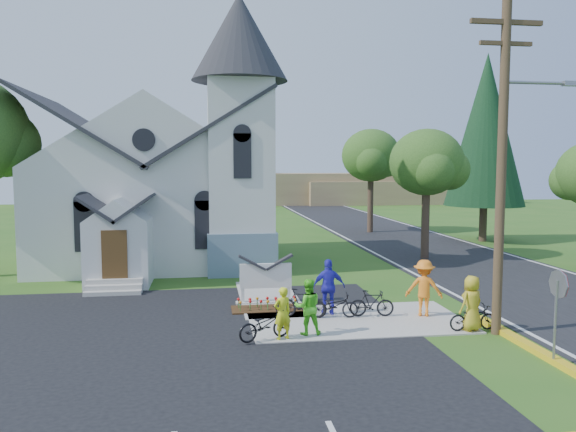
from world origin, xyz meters
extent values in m
plane|color=#2F5F1B|center=(0.00, 0.00, 0.00)|extent=(120.00, 120.00, 0.00)
cube|color=black|center=(-7.00, -2.00, 0.01)|extent=(20.00, 16.00, 0.02)
cube|color=black|center=(10.00, 15.00, 0.01)|extent=(8.00, 90.00, 0.02)
cube|color=#A8A198|center=(1.50, 0.50, 0.03)|extent=(7.00, 4.00, 0.05)
cube|color=silver|center=(-6.00, 13.00, 2.50)|extent=(11.00, 9.00, 5.00)
cube|color=slate|center=(-1.70, 9.70, 1.00)|extent=(3.20, 3.20, 2.00)
cube|color=silver|center=(-1.70, 9.70, 4.50)|extent=(3.00, 3.00, 9.00)
cone|color=#252429|center=(-1.70, 9.70, 11.00)|extent=(4.50, 4.50, 4.00)
cube|color=silver|center=(-7.00, 7.30, 1.40)|extent=(2.60, 2.40, 2.80)
cube|color=#4F3316|center=(-7.00, 6.07, 1.50)|extent=(1.00, 0.10, 2.00)
cube|color=#A8A198|center=(-1.20, 3.20, 0.05)|extent=(2.20, 0.40, 0.10)
cube|color=white|center=(-2.05, 3.20, 0.55)|extent=(0.12, 0.12, 1.00)
cube|color=white|center=(-0.35, 3.20, 0.55)|extent=(0.12, 0.12, 1.00)
cube|color=white|center=(-1.20, 3.20, 1.05)|extent=(1.90, 0.14, 0.90)
cube|color=#38230F|center=(-1.20, 2.30, 0.04)|extent=(2.60, 1.10, 0.07)
cylinder|color=#493424|center=(5.30, -1.50, 5.00)|extent=(0.28, 0.28, 10.00)
cube|color=#493424|center=(5.30, -1.50, 9.20)|extent=(2.20, 0.14, 0.14)
cube|color=#493424|center=(5.30, -1.50, 8.60)|extent=(1.60, 0.12, 0.12)
cylinder|color=gray|center=(6.40, -1.50, 7.50)|extent=(2.20, 0.10, 0.10)
cube|color=gray|center=(7.40, -1.50, 7.50)|extent=(0.50, 0.22, 0.14)
cylinder|color=gray|center=(5.40, -4.20, 1.10)|extent=(0.07, 0.07, 2.20)
cylinder|color=#B21414|center=(5.45, -4.20, 2.10)|extent=(0.04, 0.76, 0.76)
cylinder|color=#3A2920|center=(8.50, 12.00, 2.02)|extent=(0.44, 0.44, 4.05)
ellipsoid|color=#2E521C|center=(8.50, 12.00, 5.25)|extent=(4.00, 4.00, 3.60)
cylinder|color=#3A2920|center=(9.00, 24.00, 2.25)|extent=(0.44, 0.44, 4.50)
ellipsoid|color=#2E521C|center=(9.00, 24.00, 5.82)|extent=(4.40, 4.40, 3.96)
cylinder|color=#3A2920|center=(15.00, 18.00, 1.20)|extent=(0.50, 0.50, 2.40)
cone|color=black|center=(15.00, 18.00, 7.40)|extent=(5.20, 5.20, 10.00)
cube|color=#8A6E4D|center=(6.00, 56.00, 2.00)|extent=(60.00, 8.00, 4.00)
cube|color=#8A6E4D|center=(-10.00, 58.00, 2.80)|extent=(30.00, 6.00, 5.60)
cube|color=#8A6E4D|center=(22.00, 54.00, 1.50)|extent=(25.00, 6.00, 3.00)
imported|color=yellow|center=(-1.18, -1.20, 0.82)|extent=(0.66, 0.55, 1.53)
imported|color=black|center=(-1.70, -1.20, 0.49)|extent=(1.78, 1.22, 0.89)
imported|color=#57DF29|center=(-0.37, -0.84, 0.88)|extent=(0.82, 0.65, 1.67)
imported|color=black|center=(-0.24, 1.00, 0.53)|extent=(1.67, 0.91, 0.97)
imported|color=#2B27C4|center=(0.73, 1.26, 0.99)|extent=(1.13, 0.52, 1.89)
imported|color=black|center=(0.83, 0.81, 0.46)|extent=(1.62, 0.72, 0.83)
imported|color=orange|center=(3.86, 0.63, 1.00)|extent=(1.39, 1.09, 1.89)
imported|color=black|center=(2.09, 0.77, 0.50)|extent=(1.53, 0.62, 0.89)
imported|color=gold|center=(4.64, -1.20, 0.90)|extent=(0.97, 0.81, 1.70)
imported|color=black|center=(4.70, -1.20, 0.45)|extent=(1.53, 0.57, 0.80)
camera|label=1|loc=(-3.35, -16.99, 5.10)|focal=35.00mm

